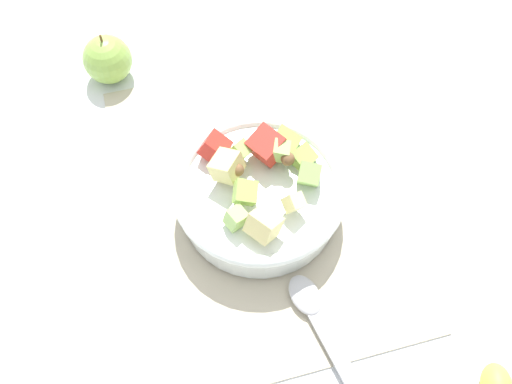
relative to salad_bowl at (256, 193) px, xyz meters
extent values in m
plane|color=silver|center=(-0.01, 0.00, -0.04)|extent=(2.40, 2.40, 0.00)
cube|color=#BCB299|center=(-0.01, 0.00, -0.04)|extent=(0.49, 0.36, 0.01)
cylinder|color=white|center=(0.00, 0.00, -0.01)|extent=(0.21, 0.21, 0.05)
torus|color=white|center=(0.00, 0.00, 0.02)|extent=(0.23, 0.23, 0.02)
cube|color=#9EC656|center=(0.02, -0.02, 0.04)|extent=(0.04, 0.04, 0.03)
cube|color=#9EC656|center=(-0.02, 0.07, 0.03)|extent=(0.04, 0.04, 0.03)
cube|color=beige|center=(0.05, 0.04, 0.04)|extent=(0.03, 0.03, 0.03)
cube|color=#E5D684|center=(0.07, -0.01, 0.04)|extent=(0.05, 0.05, 0.04)
cube|color=#A3CC6B|center=(-0.03, 0.04, 0.04)|extent=(0.03, 0.03, 0.03)
sphere|color=brown|center=(-0.01, -0.02, 0.05)|extent=(0.02, 0.02, 0.03)
cube|color=#A3CC6B|center=(0.05, -0.04, 0.03)|extent=(0.03, 0.03, 0.03)
cube|color=red|center=(-0.06, -0.04, 0.03)|extent=(0.05, 0.05, 0.04)
cube|color=#E5D684|center=(-0.02, -0.03, 0.05)|extent=(0.05, 0.05, 0.04)
sphere|color=brown|center=(-0.01, 0.04, 0.04)|extent=(0.02, 0.03, 0.02)
cube|color=red|center=(-0.04, 0.03, 0.04)|extent=(0.06, 0.06, 0.04)
cube|color=#93C160|center=(-0.04, -0.01, 0.04)|extent=(0.03, 0.04, 0.04)
cube|color=#8CB74C|center=(-0.05, 0.05, 0.03)|extent=(0.05, 0.05, 0.03)
cube|color=#93C160|center=(0.01, 0.07, 0.03)|extent=(0.05, 0.04, 0.04)
ellipsoid|color=#B7B7BC|center=(0.14, 0.03, -0.03)|extent=(0.06, 0.05, 0.01)
cube|color=#B7B7BC|center=(0.23, 0.04, -0.03)|extent=(0.15, 0.05, 0.01)
sphere|color=#8CB74C|center=(-0.29, -0.16, -0.01)|extent=(0.08, 0.08, 0.08)
cylinder|color=brown|center=(-0.29, -0.16, 0.04)|extent=(0.00, 0.00, 0.01)
camera|label=1|loc=(0.37, -0.10, 0.65)|focal=40.53mm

